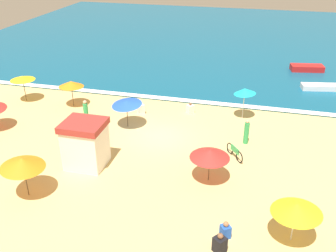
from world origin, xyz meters
The scene contains 20 objects.
ground_plane centered at (0.00, 0.00, 0.00)m, with size 60.00×60.00×0.00m, color #D8B775.
ocean_water centered at (0.00, 28.00, 0.05)m, with size 60.00×44.00×0.10m, color #0F567A.
wave_breaker_foam centered at (0.00, 6.30, 0.10)m, with size 57.00×0.70×0.01m, color white.
lifeguard_cabana centered at (-3.25, -4.29, 1.42)m, with size 2.33×2.13×2.79m.
beach_umbrella_0 centered at (3.89, -4.10, 1.71)m, with size 2.63×2.63×1.96m.
beach_umbrella_1 centered at (-12.19, 3.27, 1.94)m, with size 2.65×2.65×2.11m.
beach_umbrella_2 centered at (-2.62, 0.93, 1.84)m, with size 2.90×2.91×2.12m.
beach_umbrella_3 centered at (-7.99, 3.30, 1.83)m, with size 2.52×2.53×2.09m.
beach_umbrella_5 centered at (8.14, -7.74, 1.79)m, with size 2.79×2.78×2.08m.
beach_umbrella_6 centered at (5.11, 4.32, 2.13)m, with size 1.76×1.73×2.42m.
beach_umbrella_9 centered at (-4.98, -7.72, 1.96)m, with size 2.32×2.29×2.30m.
parked_bicycle centered at (5.05, -1.37, 0.38)m, with size 1.11×1.51×0.76m.
beachgoer_0 centered at (-5.57, 0.59, 0.88)m, with size 0.35×0.35×1.84m.
beachgoer_2 centered at (5.59, 0.59, 0.79)m, with size 0.45×0.45×1.68m.
beachgoer_5 centered at (5.28, -8.27, 0.37)m, with size 0.56×0.56×0.86m.
beachgoer_6 centered at (1.20, 4.28, 0.34)m, with size 0.65×0.65×0.82m.
beachgoer_7 centered at (-2.38, 3.24, 0.40)m, with size 0.66×0.66×0.95m.
beachgoer_8 centered at (5.14, -9.18, 0.41)m, with size 0.67×0.67×0.97m.
small_boat_0 centered at (11.25, 11.51, 0.33)m, with size 3.36×1.59×0.45m.
small_boat_1 centered at (10.46, 16.46, 0.39)m, with size 3.27×1.78×0.57m.
Camera 1 is at (5.94, -21.28, 12.14)m, focal length 40.26 mm.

